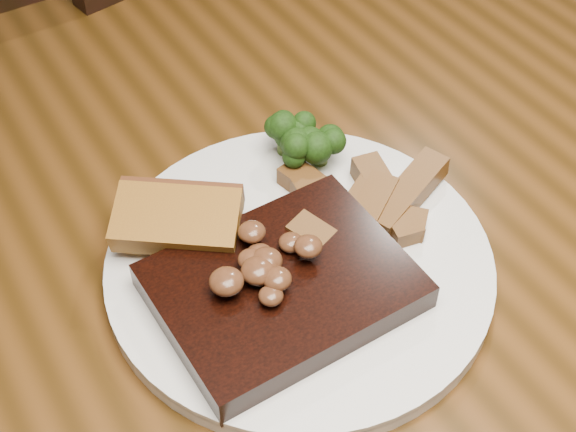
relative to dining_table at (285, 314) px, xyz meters
name	(u,v)px	position (x,y,z in m)	size (l,w,h in m)	color
dining_table	(285,314)	(0.00, 0.00, 0.00)	(1.60, 0.90, 0.75)	#48290E
chair_far	(195,42)	(0.19, 0.58, -0.12)	(0.53, 0.53, 0.97)	black
plate	(299,266)	(0.00, -0.03, 0.10)	(0.30, 0.30, 0.01)	silver
steak	(282,287)	(-0.03, -0.05, 0.12)	(0.18, 0.14, 0.03)	black
steak_bone	(329,352)	(-0.03, -0.11, 0.11)	(0.14, 0.01, 0.02)	beige
mushroom_pile	(262,254)	(-0.04, -0.04, 0.15)	(0.07, 0.07, 0.03)	#552E1A
garlic_bread	(179,237)	(-0.07, 0.03, 0.12)	(0.10, 0.05, 0.02)	#9B6A1C
potato_wedges	(370,233)	(0.05, -0.04, 0.12)	(0.12, 0.12, 0.02)	brown
broccoli_cluster	(304,160)	(0.05, 0.05, 0.12)	(0.08, 0.08, 0.04)	#1A3D0D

